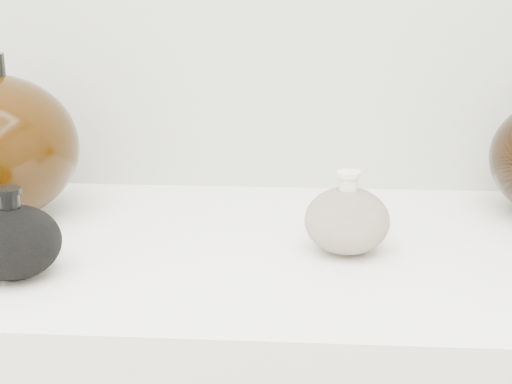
{
  "coord_description": "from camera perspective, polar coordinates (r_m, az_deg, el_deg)",
  "views": [
    {
      "loc": [
        0.11,
        0.11,
        1.22
      ],
      "look_at": [
        0.05,
        0.92,
        0.98
      ],
      "focal_mm": 50.0,
      "sensor_mm": 36.0,
      "label": 1
    }
  ],
  "objects": [
    {
      "name": "black_gourd_vase",
      "position": [
        0.83,
        -18.85,
        -3.76
      ],
      "size": [
        0.12,
        0.12,
        0.1
      ],
      "color": "black",
      "rests_on": "display_counter"
    },
    {
      "name": "cream_gourd_vase",
      "position": [
        0.87,
        7.29,
        -2.22
      ],
      "size": [
        0.13,
        0.13,
        0.1
      ],
      "color": "#C7B198",
      "rests_on": "display_counter"
    }
  ]
}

